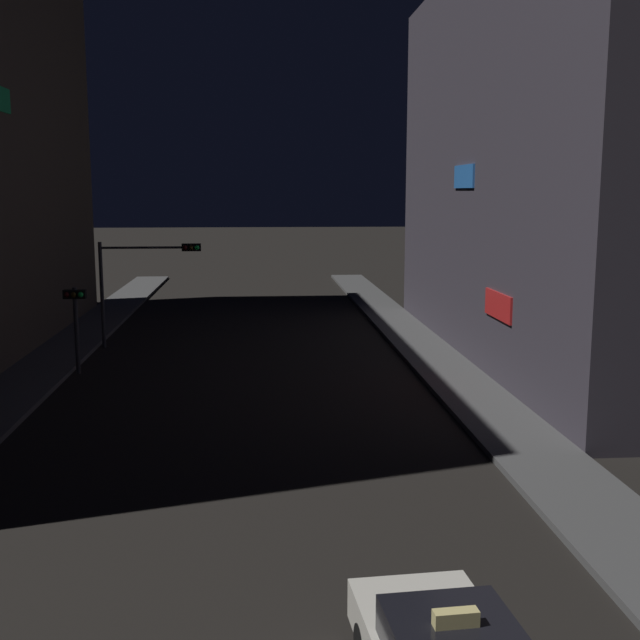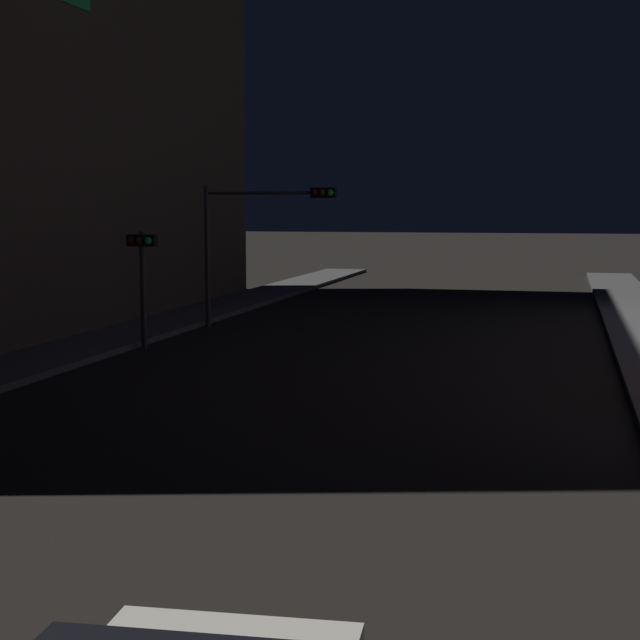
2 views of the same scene
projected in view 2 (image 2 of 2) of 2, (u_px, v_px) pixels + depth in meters
sidewalk_left at (105, 341)px, 27.50m from camera, size 2.39×63.63×0.16m
traffic_light_overhead at (259, 223)px, 30.60m from camera, size 4.32×0.41×4.54m
traffic_light_left_kerb at (142, 264)px, 26.34m from camera, size 0.80×0.42×3.21m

